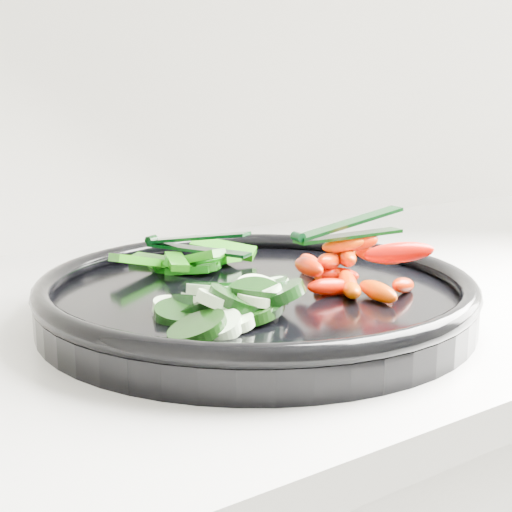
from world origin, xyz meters
TOP-DOWN VIEW (x-y plane):
  - veggie_tray at (-0.70, 1.62)m, footprint 0.49×0.49m
  - cucumber_pile at (-0.76, 1.58)m, footprint 0.13×0.12m
  - carrot_pile at (-0.63, 1.59)m, footprint 0.12×0.16m
  - pepper_pile at (-0.71, 1.72)m, footprint 0.15×0.11m
  - tong_carrot at (-0.62, 1.60)m, footprint 0.11×0.02m
  - tong_pepper at (-0.71, 1.72)m, footprint 0.06×0.11m

SIDE VIEW (x-z plane):
  - veggie_tray at x=-0.70m, z-range 0.93..0.97m
  - pepper_pile at x=-0.71m, z-range 0.94..0.98m
  - cucumber_pile at x=-0.76m, z-range 0.94..0.99m
  - carrot_pile at x=-0.63m, z-range 0.95..1.00m
  - tong_pepper at x=-0.71m, z-range 0.97..0.99m
  - tong_carrot at x=-0.62m, z-range 0.99..1.02m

